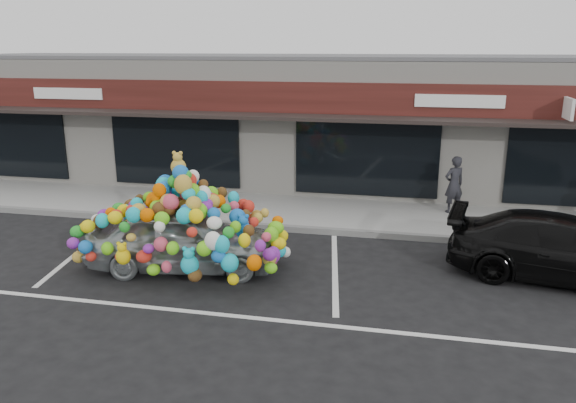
# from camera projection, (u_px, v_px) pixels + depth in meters

# --- Properties ---
(ground) EXTENTS (90.00, 90.00, 0.00)m
(ground) POSITION_uv_depth(u_px,v_px,m) (208.00, 263.00, 12.37)
(ground) COLOR black
(ground) RESTS_ON ground
(shop_building) EXTENTS (24.00, 7.20, 4.31)m
(shop_building) POSITION_uv_depth(u_px,v_px,m) (288.00, 118.00, 19.74)
(shop_building) COLOR silver
(shop_building) RESTS_ON ground
(sidewalk) EXTENTS (26.00, 3.00, 0.15)m
(sidewalk) POSITION_uv_depth(u_px,v_px,m) (256.00, 210.00, 16.12)
(sidewalk) COLOR gray
(sidewalk) RESTS_ON ground
(kerb) EXTENTS (26.00, 0.18, 0.16)m
(kerb) POSITION_uv_depth(u_px,v_px,m) (240.00, 225.00, 14.71)
(kerb) COLOR slate
(kerb) RESTS_ON ground
(parking_stripe_left) EXTENTS (0.73, 4.37, 0.01)m
(parking_stripe_left) POSITION_uv_depth(u_px,v_px,m) (82.00, 249.00, 13.21)
(parking_stripe_left) COLOR silver
(parking_stripe_left) RESTS_ON ground
(parking_stripe_mid) EXTENTS (0.73, 4.37, 0.01)m
(parking_stripe_mid) POSITION_uv_depth(u_px,v_px,m) (335.00, 269.00, 11.99)
(parking_stripe_mid) COLOR silver
(parking_stripe_mid) RESTS_ON ground
(lane_line) EXTENTS (14.00, 0.12, 0.01)m
(lane_line) POSITION_uv_depth(u_px,v_px,m) (271.00, 320.00, 9.80)
(lane_line) COLOR silver
(lane_line) RESTS_ON ground
(toy_car) EXTENTS (2.91, 4.52, 2.49)m
(toy_car) POSITION_uv_depth(u_px,v_px,m) (183.00, 231.00, 11.86)
(toy_car) COLOR silver
(toy_car) RESTS_ON ground
(black_sedan) EXTENTS (2.58, 4.78, 1.32)m
(black_sedan) POSITION_uv_depth(u_px,v_px,m) (564.00, 249.00, 11.35)
(black_sedan) COLOR black
(black_sedan) RESTS_ON ground
(pedestrian_a) EXTENTS (0.69, 0.61, 1.58)m
(pedestrian_a) POSITION_uv_depth(u_px,v_px,m) (454.00, 185.00, 15.40)
(pedestrian_a) COLOR black
(pedestrian_a) RESTS_ON sidewalk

